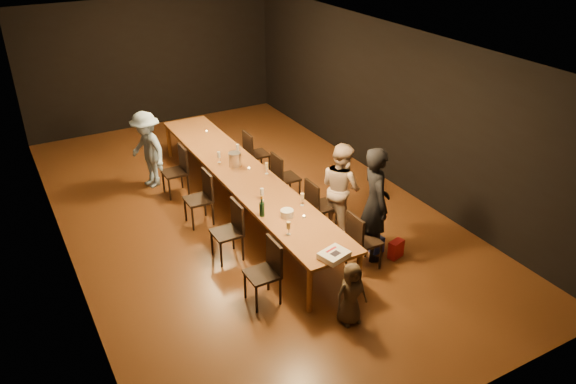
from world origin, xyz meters
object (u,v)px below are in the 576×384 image
chair_left_0 (262,273)px  woman_tan (341,187)px  child (351,294)px  chair_right_1 (321,205)px  man_blue (147,150)px  chair_right_2 (286,177)px  woman_birthday (375,204)px  ice_bucket (235,159)px  chair_right_0 (364,240)px  birthday_cake (334,255)px  champagne_bottle (262,206)px  chair_left_1 (227,232)px  chair_right_3 (257,153)px  table (243,176)px  plate_stack (287,213)px  chair_left_2 (198,199)px  chair_left_3 (175,172)px

chair_left_0 → woman_tan: 2.30m
woman_tan → child: bearing=143.1°
chair_right_1 → man_blue: man_blue is taller
chair_right_2 → woman_birthday: woman_birthday is taller
woman_birthday → man_blue: 4.62m
man_blue → ice_bucket: 1.85m
chair_left_0 → woman_tan: size_ratio=0.60×
chair_right_0 → birthday_cake: 1.06m
chair_right_0 → champagne_bottle: champagne_bottle is taller
chair_left_0 → chair_left_1: bearing=0.0°
chair_left_0 → child: chair_left_0 is taller
chair_right_3 → child: chair_right_3 is taller
child → chair_right_3: bearing=82.4°
chair_right_3 → chair_left_0: 3.98m
table → chair_right_2: size_ratio=6.45×
chair_right_2 → chair_right_3: size_ratio=1.00×
woman_tan → ice_bucket: size_ratio=6.31×
chair_left_0 → plate_stack: size_ratio=4.71×
chair_left_2 → woman_birthday: (2.00, -2.21, 0.44)m
chair_right_3 → chair_right_1: bearing=-0.0°
chair_left_1 → table: bearing=-35.3°
woman_birthday → ice_bucket: 2.80m
chair_right_1 → chair_right_3: same height
chair_right_2 → woman_birthday: 2.27m
table → woman_birthday: size_ratio=3.30×
chair_right_0 → man_blue: 4.65m
man_blue → ice_bucket: man_blue is taller
plate_stack → chair_left_2: bearing=115.6°
chair_left_1 → man_blue: bearing=5.7°
woman_tan → plate_stack: size_ratio=7.81×
table → man_blue: bearing=122.7°
chair_right_2 → chair_left_0: bearing=-35.3°
chair_right_1 → man_blue: (-2.00, 2.99, 0.28)m
birthday_cake → chair_left_1: bearing=100.8°
table → chair_right_1: 1.49m
woman_birthday → woman_tan: bearing=17.4°
chair_left_1 → chair_left_3: same height
chair_right_0 → chair_left_3: bearing=-154.7°
chair_left_1 → child: size_ratio=1.03×
chair_right_1 → chair_right_3: 2.40m
chair_right_0 → chair_left_1: size_ratio=1.00×
chair_left_0 → champagne_bottle: 1.15m
woman_tan → ice_bucket: 2.01m
chair_left_3 → woman_tan: 3.22m
chair_right_1 → plate_stack: (-0.91, -0.46, 0.34)m
chair_right_3 → chair_left_1: bearing=-35.3°
champagne_bottle → plate_stack: bearing=-32.7°
chair_right_2 → woman_birthday: bearing=7.7°
chair_right_2 → chair_right_0: bearing=-0.0°
chair_right_3 → ice_bucket: ice_bucket is taller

